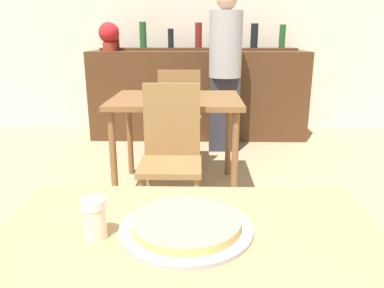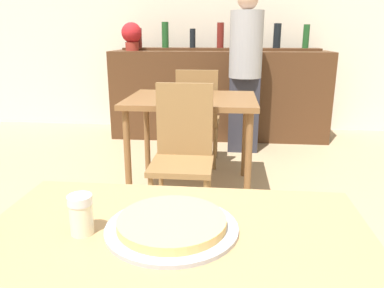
% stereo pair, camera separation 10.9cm
% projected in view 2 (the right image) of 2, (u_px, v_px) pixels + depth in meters
% --- Properties ---
extents(wall_back, '(8.00, 0.05, 2.80)m').
position_uv_depth(wall_back, '(221.00, 21.00, 4.83)').
color(wall_back, silver).
rests_on(wall_back, ground_plane).
extents(dining_table_near, '(1.05, 0.74, 0.74)m').
position_uv_depth(dining_table_near, '(173.00, 274.00, 0.96)').
color(dining_table_near, '#A87F51').
rests_on(dining_table_near, ground_plane).
extents(dining_table_far, '(1.01, 0.79, 0.77)m').
position_uv_depth(dining_table_far, '(192.00, 109.00, 2.96)').
color(dining_table_far, brown).
rests_on(dining_table_far, ground_plane).
extents(bar_counter, '(2.60, 0.56, 1.05)m').
position_uv_depth(bar_counter, '(219.00, 95.00, 4.60)').
color(bar_counter, '#4C2D19').
rests_on(bar_counter, ground_plane).
extents(bar_back_shelf, '(2.39, 0.24, 0.34)m').
position_uv_depth(bar_back_shelf, '(221.00, 43.00, 4.56)').
color(bar_back_shelf, '#4C2D19').
rests_on(bar_back_shelf, bar_counter).
extents(chair_far_side_front, '(0.40, 0.40, 0.94)m').
position_uv_depth(chair_far_side_front, '(183.00, 147.00, 2.48)').
color(chair_far_side_front, olive).
rests_on(chair_far_side_front, ground_plane).
extents(chair_far_side_back, '(0.40, 0.40, 0.94)m').
position_uv_depth(chair_far_side_back, '(198.00, 113.00, 3.54)').
color(chair_far_side_back, olive).
rests_on(chair_far_side_back, ground_plane).
extents(pizza_tray, '(0.36, 0.36, 0.04)m').
position_uv_depth(pizza_tray, '(172.00, 225.00, 1.00)').
color(pizza_tray, '#A3A3A8').
rests_on(pizza_tray, dining_table_near).
extents(cheese_shaker, '(0.06, 0.06, 0.11)m').
position_uv_depth(cheese_shaker, '(81.00, 214.00, 0.98)').
color(cheese_shaker, beige).
rests_on(cheese_shaker, dining_table_near).
extents(person_standing, '(0.34, 0.34, 1.68)m').
position_uv_depth(person_standing, '(245.00, 67.00, 3.91)').
color(person_standing, '#2D2D38').
rests_on(person_standing, ground_plane).
extents(potted_plant, '(0.24, 0.24, 0.33)m').
position_uv_depth(potted_plant, '(132.00, 35.00, 4.45)').
color(potted_plant, maroon).
rests_on(potted_plant, bar_counter).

